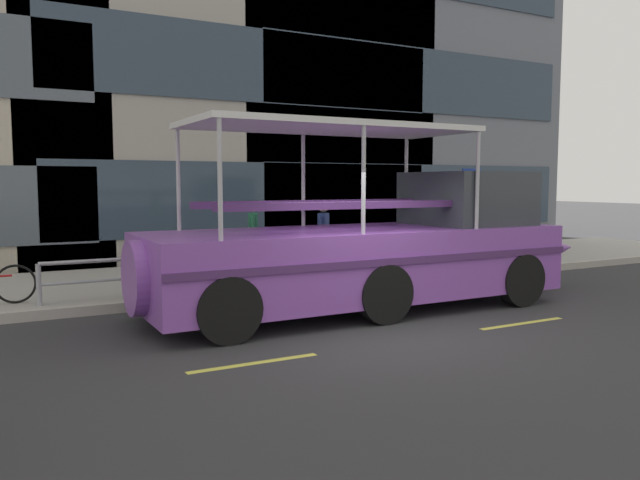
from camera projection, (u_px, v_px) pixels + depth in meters
name	position (u px, v px, depth m)	size (l,w,h in m)	color
ground_plane	(367.00, 327.00, 10.09)	(120.00, 120.00, 0.00)	#333335
sidewalk	(241.00, 276.00, 14.98)	(32.00, 4.80, 0.18)	#A8A59E
curb_edge	(285.00, 292.00, 12.80)	(32.00, 0.18, 0.18)	#B2ADA3
lane_centreline	(405.00, 341.00, 9.19)	(25.80, 0.12, 0.01)	#DBD64C
curb_guardrail	(323.00, 258.00, 13.55)	(11.44, 0.09, 0.77)	#9EA0A8
parking_sign	(470.00, 200.00, 15.99)	(0.60, 0.12, 2.52)	#4C4F54
duck_tour_boat	(384.00, 249.00, 11.56)	(9.74, 2.51, 3.34)	purple
pedestrian_near_bow	(431.00, 226.00, 16.05)	(0.50, 0.24, 1.74)	#47423D
pedestrian_mid_left	(323.00, 231.00, 14.37)	(0.38, 0.36, 1.71)	#47423D
pedestrian_mid_right	(253.00, 233.00, 13.41)	(0.30, 0.48, 1.77)	#1E2338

